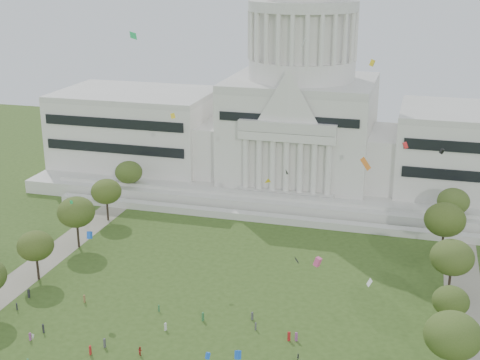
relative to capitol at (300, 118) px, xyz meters
name	(u,v)px	position (x,y,z in m)	size (l,w,h in m)	color
capitol	(300,118)	(0.00, 0.00, 0.00)	(160.00, 64.50, 91.30)	beige
path_left	(14,285)	(-48.00, -83.59, -22.28)	(8.00, 160.00, 0.04)	gray
path_right	(468,349)	(48.00, -83.59, -22.28)	(8.00, 160.00, 0.04)	gray
row_tree_r_2	(453,335)	(44.17, -96.15, -12.64)	(9.55, 9.55, 13.58)	black
row_tree_l_3	(35,246)	(-44.09, -79.67, -14.09)	(8.12, 8.12, 11.55)	black
row_tree_r_3	(451,301)	(44.40, -79.10, -15.21)	(7.01, 7.01, 9.98)	black
row_tree_l_4	(76,212)	(-44.08, -61.17, -12.90)	(9.29, 9.29, 13.21)	black
row_tree_r_4	(452,257)	(44.76, -63.55, -13.01)	(9.19, 9.19, 13.06)	black
row_tree_l_5	(106,192)	(-45.22, -42.58, -13.88)	(8.33, 8.33, 11.85)	black
row_tree_r_5	(445,220)	(43.49, -43.40, -12.37)	(9.82, 9.82, 13.96)	black
row_tree_l_6	(129,172)	(-46.87, -24.45, -14.02)	(8.19, 8.19, 11.64)	black
row_tree_r_6	(453,201)	(45.96, -25.46, -13.79)	(8.42, 8.42, 11.97)	black
person_8	(140,351)	(-9.68, -101.58, -21.46)	(0.81, 0.50, 1.67)	#B21E1E
person_10	(298,357)	(18.44, -95.85, -21.52)	(0.91, 0.49, 1.55)	#4C4C51
distant_crowd	(120,341)	(-14.59, -99.77, -21.43)	(59.53, 33.44, 1.92)	#33723F
kite_swarm	(190,252)	(2.61, -107.47, 2.21)	(90.80, 99.12, 66.55)	black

